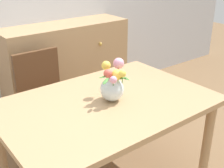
{
  "coord_description": "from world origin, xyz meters",
  "views": [
    {
      "loc": [
        -1.06,
        -1.43,
        1.67
      ],
      "look_at": [
        0.04,
        -0.01,
        0.88
      ],
      "focal_mm": 47.21,
      "sensor_mm": 36.0,
      "label": 1
    }
  ],
  "objects_px": {
    "dresser": "(67,68)",
    "flower_vase": "(113,84)",
    "chair_far": "(44,94)",
    "dining_table": "(107,113)"
  },
  "relations": [
    {
      "from": "dresser",
      "to": "flower_vase",
      "type": "distance_m",
      "value": 1.45
    },
    {
      "from": "chair_far",
      "to": "dresser",
      "type": "xyz_separation_m",
      "value": [
        0.52,
        0.5,
        -0.02
      ]
    },
    {
      "from": "flower_vase",
      "to": "chair_far",
      "type": "bearing_deg",
      "value": 98.39
    },
    {
      "from": "chair_far",
      "to": "flower_vase",
      "type": "xyz_separation_m",
      "value": [
        0.12,
        -0.84,
        0.36
      ]
    },
    {
      "from": "chair_far",
      "to": "dresser",
      "type": "height_order",
      "value": "dresser"
    },
    {
      "from": "dresser",
      "to": "flower_vase",
      "type": "xyz_separation_m",
      "value": [
        -0.4,
        -1.34,
        0.37
      ]
    },
    {
      "from": "chair_far",
      "to": "dining_table",
      "type": "bearing_deg",
      "value": 95.58
    },
    {
      "from": "chair_far",
      "to": "flower_vase",
      "type": "relative_size",
      "value": 3.14
    },
    {
      "from": "dining_table",
      "to": "dresser",
      "type": "xyz_separation_m",
      "value": [
        0.44,
        1.33,
        -0.16
      ]
    },
    {
      "from": "chair_far",
      "to": "dresser",
      "type": "bearing_deg",
      "value": -136.12
    }
  ]
}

